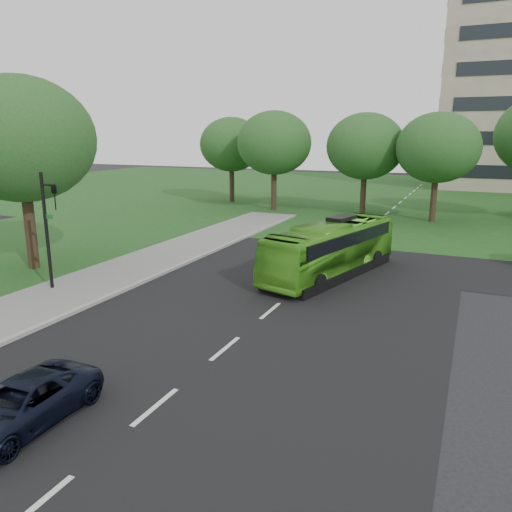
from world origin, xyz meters
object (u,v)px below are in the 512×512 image
Objects in this scene: tree_side_near at (21,140)px; tree_park_c at (438,148)px; traffic_light at (49,223)px; tree_park_b at (365,146)px; suv at (21,404)px; tree_park_a at (274,143)px; bus at (331,249)px; tree_park_f at (231,145)px.

tree_park_c is at bearing 52.85° from tree_side_near.
traffic_light is at bearing -32.51° from tree_side_near.
tree_park_b is at bearing 64.29° from tree_side_near.
tree_park_b is 36.88m from suv.
tree_park_b reaches higher than suv.
traffic_light is at bearing -89.50° from tree_park_a.
tree_side_near is 2.38× the size of suv.
tree_park_f is at bearing 141.19° from bus.
tree_park_f reaches higher than bus.
bus is at bearing -60.84° from tree_park_a.
tree_park_a reaches higher than tree_park_f.
tree_park_c is (6.03, -1.29, -0.03)m from tree_park_b.
tree_park_b is 1.01× the size of tree_park_c.
tree_side_near is 1.02× the size of bus.
tree_park_b is 6.16m from tree_park_c.
tree_park_b is 14.83m from tree_park_f.
suv is 11.66m from traffic_light.
suv is at bearing -86.64° from bus.
tree_side_near reaches higher than tree_park_a.
tree_side_near is (-18.23, -24.06, 0.80)m from tree_park_c.
suv is (11.66, -11.14, -6.14)m from tree_side_near.
tree_park_c is (14.33, -0.79, -0.26)m from tree_park_a.
tree_park_f is 29.40m from bus.
bus is at bearing -53.58° from tree_park_f.
tree_park_c is 30.31m from traffic_light.
tree_park_b is at bearing 167.95° from tree_park_c.
traffic_light is (-7.53, 8.51, 2.58)m from suv.
tree_park_f is at bearing 149.99° from tree_park_a.
tree_park_a reaches higher than tree_park_c.
suv is at bearing -43.69° from tree_side_near.
tree_park_a is 37.24m from suv.
tree_park_a is 0.93× the size of bus.
tree_side_near reaches higher than tree_park_c.
tree_park_a is 25.15m from tree_side_near.
tree_side_near is 17.26m from suv.
suv is (7.77, -35.99, -5.59)m from tree_park_a.
tree_park_f is at bearing 94.64° from tree_side_near.
tree_side_near reaches higher than tree_park_f.
tree_park_f reaches higher than suv.
tree_park_f is 0.88× the size of tree_side_near.
tree_park_a is 1.04× the size of tree_park_f.
tree_park_f is 1.62× the size of traffic_light.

